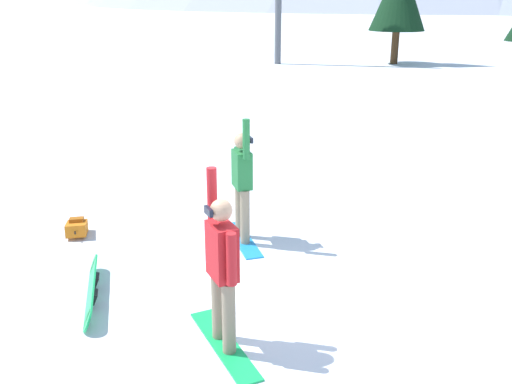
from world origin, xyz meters
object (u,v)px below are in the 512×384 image
object	(u,v)px
snowboarder_foreground	(222,269)
snowboarder_midground	(242,183)
loose_snowboard_far_spare	(92,289)
backpack_orange	(77,228)

from	to	relation	value
snowboarder_foreground	snowboarder_midground	bearing A→B (deg)	103.99
snowboarder_foreground	loose_snowboard_far_spare	bearing A→B (deg)	166.29
backpack_orange	snowboarder_foreground	bearing A→B (deg)	-33.49
snowboarder_foreground	loose_snowboard_far_spare	xyz separation A→B (m)	(-2.00, 0.49, -0.83)
snowboarder_midground	snowboarder_foreground	bearing A→B (deg)	-76.01
snowboarder_foreground	snowboarder_midground	xyz separation A→B (m)	(-0.71, 2.84, 0.01)
loose_snowboard_far_spare	backpack_orange	distance (m)	2.22
loose_snowboard_far_spare	backpack_orange	xyz separation A→B (m)	(-1.37, 1.74, -0.00)
snowboarder_midground	loose_snowboard_far_spare	xyz separation A→B (m)	(-1.30, -2.35, -0.83)
snowboarder_foreground	backpack_orange	xyz separation A→B (m)	(-3.37, 2.23, -0.83)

